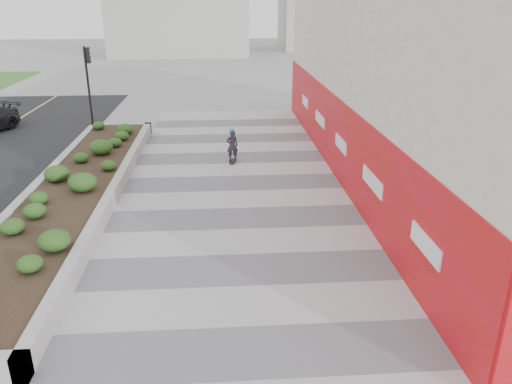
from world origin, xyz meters
TOP-DOWN VIEW (x-y plane):
  - ground at (0.00, 0.00)m, footprint 160.00×160.00m
  - walkway at (0.00, 3.00)m, footprint 8.00×36.00m
  - building at (6.98, 8.98)m, footprint 6.04×24.08m
  - planter at (-5.50, 7.00)m, footprint 3.00×18.00m
  - traffic_signal_near at (-7.23, 17.50)m, footprint 0.33×0.28m
  - manhole_cover at (0.50, 3.00)m, footprint 0.44×0.44m
  - skateboarder at (0.02, 10.71)m, footprint 0.52×0.74m

SIDE VIEW (x-z plane):
  - ground at x=0.00m, z-range 0.00..0.00m
  - manhole_cover at x=0.50m, z-range 0.00..0.01m
  - walkway at x=0.00m, z-range 0.00..0.01m
  - planter at x=-5.50m, z-range -0.03..0.87m
  - skateboarder at x=0.02m, z-range 0.01..1.49m
  - traffic_signal_near at x=-7.23m, z-range 0.66..4.86m
  - building at x=6.98m, z-range -0.02..7.98m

